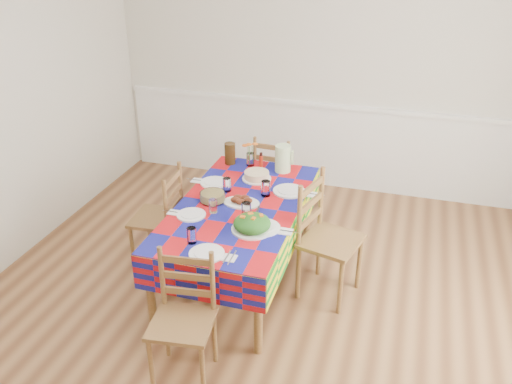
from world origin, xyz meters
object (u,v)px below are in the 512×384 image
at_px(chair_near, 184,319).
at_px(chair_far, 275,177).
at_px(dining_table, 239,213).
at_px(chair_left, 161,218).
at_px(chair_right, 326,239).
at_px(green_pitcher, 283,158).
at_px(meat_platter, 241,201).
at_px(tea_pitcher, 230,153).

xyz_separation_m(chair_near, chair_far, (0.00, 2.14, -0.00)).
height_order(dining_table, chair_left, chair_left).
bearing_deg(chair_right, green_pitcher, 51.44).
distance_m(meat_platter, chair_far, 1.08).
bearing_deg(green_pitcher, chair_near, -95.47).
distance_m(green_pitcher, chair_left, 1.14).
xyz_separation_m(meat_platter, chair_near, (-0.02, -1.10, -0.27)).
distance_m(chair_near, chair_far, 2.14).
relative_size(meat_platter, tea_pitcher, 1.48).
bearing_deg(green_pitcher, chair_left, -140.70).
height_order(meat_platter, chair_right, chair_right).
relative_size(green_pitcher, tea_pitcher, 1.23).
height_order(green_pitcher, chair_right, chair_right).
bearing_deg(chair_near, chair_left, 114.93).
relative_size(green_pitcher, chair_near, 0.28).
height_order(meat_platter, chair_near, chair_near).
relative_size(dining_table, chair_right, 1.78).
height_order(green_pitcher, chair_left, green_pitcher).
bearing_deg(tea_pitcher, chair_right, -35.10).
distance_m(dining_table, chair_far, 1.09).
bearing_deg(chair_far, green_pitcher, 117.05).
relative_size(tea_pitcher, chair_near, 0.22).
relative_size(chair_near, chair_left, 0.97).
height_order(meat_platter, chair_left, chair_left).
relative_size(meat_platter, chair_near, 0.33).
distance_m(chair_far, chair_left, 1.27).
xyz_separation_m(meat_platter, tea_pitcher, (-0.33, 0.69, 0.07)).
relative_size(chair_near, chair_right, 0.89).
xyz_separation_m(green_pitcher, tea_pitcher, (-0.49, 0.02, -0.02)).
height_order(meat_platter, green_pitcher, green_pitcher).
xyz_separation_m(tea_pitcher, chair_near, (0.32, -1.78, -0.34)).
height_order(meat_platter, chair_far, chair_far).
xyz_separation_m(meat_platter, chair_right, (0.66, -0.01, -0.21)).
bearing_deg(dining_table, chair_right, 0.94).
bearing_deg(tea_pitcher, chair_left, -116.71).
xyz_separation_m(tea_pitcher, chair_left, (-0.36, -0.71, -0.33)).
xyz_separation_m(green_pitcher, chair_right, (0.51, -0.68, -0.31)).
distance_m(green_pitcher, chair_right, 0.90).
height_order(green_pitcher, chair_far, green_pitcher).
bearing_deg(green_pitcher, chair_far, 113.59).
xyz_separation_m(dining_table, chair_right, (0.67, 0.01, -0.12)).
distance_m(chair_far, chair_right, 1.26).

